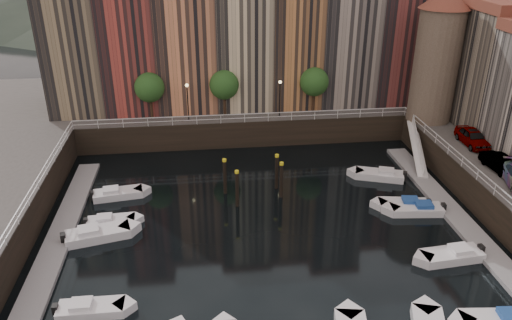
{
  "coord_description": "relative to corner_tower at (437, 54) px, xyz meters",
  "views": [
    {
      "loc": [
        -4.73,
        -34.29,
        22.4
      ],
      "look_at": [
        -0.19,
        4.0,
        4.13
      ],
      "focal_mm": 35.0,
      "sensor_mm": 36.0,
      "label": 1
    }
  ],
  "objects": [
    {
      "name": "ground",
      "position": [
        -20.0,
        -14.5,
        -10.19
      ],
      "size": [
        200.0,
        200.0,
        0.0
      ],
      "primitive_type": "plane",
      "color": "black",
      "rests_on": "ground"
    },
    {
      "name": "quay_far",
      "position": [
        -20.0,
        11.5,
        -8.69
      ],
      "size": [
        80.0,
        20.0,
        3.0
      ],
      "primitive_type": "cube",
      "color": "black",
      "rests_on": "ground"
    },
    {
      "name": "dock_left",
      "position": [
        -36.2,
        -15.5,
        -10.02
      ],
      "size": [
        2.0,
        28.0,
        0.35
      ],
      "primitive_type": "cube",
      "color": "gray",
      "rests_on": "ground"
    },
    {
      "name": "dock_right",
      "position": [
        -3.8,
        -15.5,
        -10.02
      ],
      "size": [
        2.0,
        28.0,
        0.35
      ],
      "primitive_type": "cube",
      "color": "gray",
      "rests_on": "ground"
    },
    {
      "name": "far_terrace",
      "position": [
        -16.69,
        9.0,
        0.76
      ],
      "size": [
        48.7,
        10.3,
        17.5
      ],
      "color": "#816F52",
      "rests_on": "quay_far"
    },
    {
      "name": "corner_tower",
      "position": [
        0.0,
        0.0,
        0.0
      ],
      "size": [
        5.2,
        5.2,
        13.8
      ],
      "color": "#6B5B4C",
      "rests_on": "quay_right"
    },
    {
      "name": "promenade_trees",
      "position": [
        -21.33,
        3.7,
        -3.61
      ],
      "size": [
        21.2,
        3.2,
        5.2
      ],
      "color": "black",
      "rests_on": "quay_far"
    },
    {
      "name": "street_lamps",
      "position": [
        -21.0,
        2.7,
        -4.3
      ],
      "size": [
        10.36,
        0.36,
        4.18
      ],
      "color": "black",
      "rests_on": "quay_far"
    },
    {
      "name": "railings",
      "position": [
        -20.0,
        -9.62,
        -6.41
      ],
      "size": [
        36.08,
        34.04,
        0.52
      ],
      "color": "white",
      "rests_on": "ground"
    },
    {
      "name": "gangway",
      "position": [
        -2.9,
        -4.5,
        -8.28
      ],
      "size": [
        2.78,
        8.32,
        3.73
      ],
      "color": "white",
      "rests_on": "ground"
    },
    {
      "name": "mooring_pilings",
      "position": [
        -20.13,
        -9.41,
        -8.54
      ],
      "size": [
        5.32,
        3.18,
        3.78
      ],
      "color": "black",
      "rests_on": "ground"
    },
    {
      "name": "boat_left_1",
      "position": [
        -32.34,
        -23.22,
        -9.85
      ],
      "size": [
        4.42,
        1.64,
        1.02
      ],
      "rotation": [
        0.0,
        0.0,
        -0.01
      ],
      "color": "silver",
      "rests_on": "ground"
    },
    {
      "name": "boat_left_2",
      "position": [
        -33.32,
        -14.71,
        -9.79
      ],
      "size": [
        5.33,
        2.97,
        1.19
      ],
      "rotation": [
        0.0,
        0.0,
        0.24
      ],
      "color": "silver",
      "rests_on": "ground"
    },
    {
      "name": "boat_left_3",
      "position": [
        -32.55,
        -12.76,
        -9.88
      ],
      "size": [
        4.12,
        1.71,
        0.94
      ],
      "rotation": [
        0.0,
        0.0,
        0.06
      ],
      "color": "silver",
      "rests_on": "ground"
    },
    {
      "name": "boat_left_4",
      "position": [
        -32.6,
        -8.17,
        -9.84
      ],
      "size": [
        4.69,
        2.26,
        1.05
      ],
      "rotation": [
        0.0,
        0.0,
        0.14
      ],
      "color": "silver",
      "rests_on": "ground"
    },
    {
      "name": "boat_right_1",
      "position": [
        -6.77,
        -20.58,
        -9.82
      ],
      "size": [
        4.86,
        2.11,
        1.1
      ],
      "rotation": [
        0.0,
        0.0,
        3.23
      ],
      "color": "silver",
      "rests_on": "ground"
    },
    {
      "name": "boat_right_2",
      "position": [
        -6.67,
        -14.0,
        -9.83
      ],
      "size": [
        4.73,
        2.13,
        1.07
      ],
      "rotation": [
        0.0,
        0.0,
        3.04
      ],
      "color": "silver",
      "rests_on": "ground"
    },
    {
      "name": "boat_right_3",
      "position": [
        -7.47,
        -13.04,
        -9.85
      ],
      "size": [
        4.56,
        2.3,
        1.02
      ],
      "rotation": [
        0.0,
        0.0,
        2.97
      ],
      "color": "silver",
      "rests_on": "ground"
    },
    {
      "name": "boat_right_4",
      "position": [
        -7.62,
        -7.41,
        -9.82
      ],
      "size": [
        4.93,
        3.18,
        1.11
      ],
      "rotation": [
        0.0,
        0.0,
        2.8
      ],
      "color": "silver",
      "rests_on": "ground"
    },
    {
      "name": "car_a",
      "position": [
        1.17,
        -7.33,
        -6.4
      ],
      "size": [
        1.97,
        4.69,
        1.58
      ],
      "primitive_type": "imported",
      "rotation": [
        0.0,
        0.0,
        -0.02
      ],
      "color": "gray",
      "rests_on": "quay_right"
    },
    {
      "name": "car_b",
      "position": [
        0.68,
        -12.9,
        -6.52
      ],
      "size": [
        1.74,
        4.21,
        1.36
      ],
      "primitive_type": "imported",
      "rotation": [
        0.0,
        0.0,
        0.07
      ],
      "color": "gray",
      "rests_on": "quay_right"
    }
  ]
}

